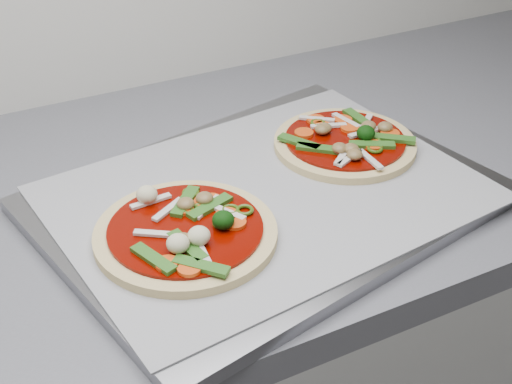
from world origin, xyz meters
name	(u,v)px	position (x,y,z in m)	size (l,w,h in m)	color
baking_tray	(267,199)	(0.40, 1.22, 0.91)	(0.51, 0.37, 0.02)	gray
parchment	(267,193)	(0.40, 1.22, 0.92)	(0.48, 0.35, 0.00)	#96969B
pizza_left	(187,231)	(0.28, 1.18, 0.93)	(0.22, 0.22, 0.03)	#DFC186
pizza_right	(346,141)	(0.54, 1.26, 0.93)	(0.20, 0.20, 0.03)	#DFC186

